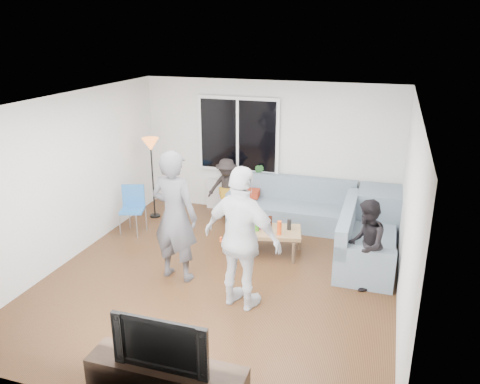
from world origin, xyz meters
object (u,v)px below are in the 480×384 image
(player_right, at_px, (242,239))
(floor_lamp, at_px, (153,179))
(coffee_table, at_px, (267,241))
(television, at_px, (164,340))
(player_left, at_px, (175,216))
(spectator_right, at_px, (366,245))
(side_chair, at_px, (132,211))
(sofa_right_section, at_px, (368,235))
(tv_console, at_px, (167,382))
(spectator_back, at_px, (227,188))
(sofa_back_section, at_px, (291,203))

(player_right, bearing_deg, floor_lamp, -28.29)
(coffee_table, bearing_deg, television, -91.64)
(player_left, relative_size, spectator_right, 1.49)
(side_chair, distance_m, spectator_right, 4.13)
(sofa_right_section, distance_m, side_chair, 4.08)
(side_chair, xyz_separation_m, player_right, (2.57, -1.65, 0.53))
(coffee_table, distance_m, tv_console, 3.50)
(spectator_right, distance_m, tv_console, 3.34)
(floor_lamp, distance_m, spectator_back, 1.43)
(player_left, bearing_deg, sofa_back_section, -108.97)
(side_chair, xyz_separation_m, player_left, (1.43, -1.22, 0.54))
(sofa_back_section, xyz_separation_m, player_right, (-0.05, -2.90, 0.54))
(player_right, relative_size, television, 1.98)
(coffee_table, bearing_deg, floor_lamp, 161.17)
(side_chair, bearing_deg, player_right, -50.76)
(player_right, relative_size, spectator_back, 1.66)
(sofa_back_section, relative_size, side_chair, 2.67)
(coffee_table, relative_size, spectator_back, 0.95)
(tv_console, bearing_deg, sofa_back_section, 87.20)
(spectator_back, bearing_deg, player_left, -90.00)
(sofa_back_section, height_order, spectator_right, spectator_right)
(sofa_right_section, height_order, floor_lamp, floor_lamp)
(sofa_back_section, xyz_separation_m, coffee_table, (-0.13, -1.27, -0.22))
(floor_lamp, height_order, spectator_right, floor_lamp)
(player_left, bearing_deg, television, 119.35)
(spectator_right, height_order, television, spectator_right)
(player_right, height_order, television, player_right)
(sofa_right_section, height_order, spectator_right, spectator_right)
(player_left, bearing_deg, player_right, 166.23)
(player_left, xyz_separation_m, spectator_right, (2.64, 0.55, -0.32))
(player_left, bearing_deg, spectator_right, -161.40)
(sofa_right_section, relative_size, television, 2.05)
(floor_lamp, relative_size, television, 1.60)
(television, bearing_deg, player_right, 84.32)
(sofa_back_section, bearing_deg, spectator_right, -52.79)
(sofa_back_section, relative_size, spectator_right, 1.76)
(sofa_back_section, height_order, coffee_table, sofa_back_section)
(sofa_back_section, xyz_separation_m, side_chair, (-2.62, -1.25, 0.01))
(sofa_back_section, bearing_deg, side_chair, -154.44)
(floor_lamp, height_order, player_left, player_left)
(coffee_table, height_order, player_right, player_right)
(sofa_back_section, relative_size, player_right, 1.19)
(floor_lamp, distance_m, television, 4.95)
(tv_console, height_order, television, television)
(sofa_right_section, xyz_separation_m, side_chair, (-4.07, -0.21, 0.01))
(sofa_right_section, distance_m, coffee_table, 1.62)
(side_chair, bearing_deg, sofa_right_section, -15.18)
(coffee_table, relative_size, tv_console, 0.69)
(sofa_back_section, distance_m, coffee_table, 1.30)
(spectator_right, bearing_deg, coffee_table, -112.85)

